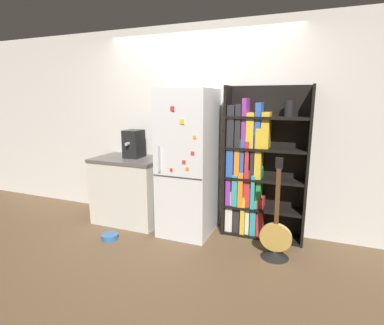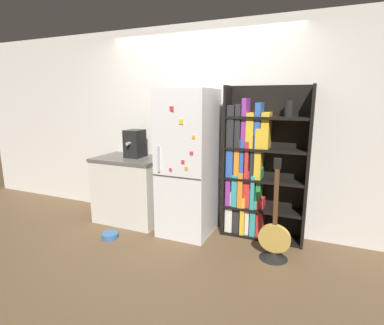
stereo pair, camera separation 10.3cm
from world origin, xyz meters
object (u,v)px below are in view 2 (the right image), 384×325
Objects in this scene: pet_bowl at (110,235)px; espresso_machine at (135,144)px; bookshelf at (254,168)px; refrigerator at (188,163)px; guitar at (274,244)px.

espresso_machine is at bearing 92.06° from pet_bowl.
bookshelf reaches higher than espresso_machine.
bookshelf reaches higher than pet_bowl.
espresso_machine is at bearing -174.96° from bookshelf.
guitar is (1.12, -0.29, -0.73)m from refrigerator.
refrigerator is 0.98× the size of bookshelf.
pet_bowl is at bearing -153.45° from bookshelf.
pet_bowl is at bearing -87.94° from espresso_machine.
espresso_machine is 2.18m from guitar.
refrigerator is 8.94× the size of pet_bowl.
espresso_machine is 0.33× the size of guitar.
pet_bowl is (-1.58, -0.79, -0.82)m from bookshelf.
espresso_machine is at bearing 175.10° from refrigerator.
bookshelf is at bearing 15.21° from refrigerator.
pet_bowl is (-1.92, -0.29, -0.13)m from guitar.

